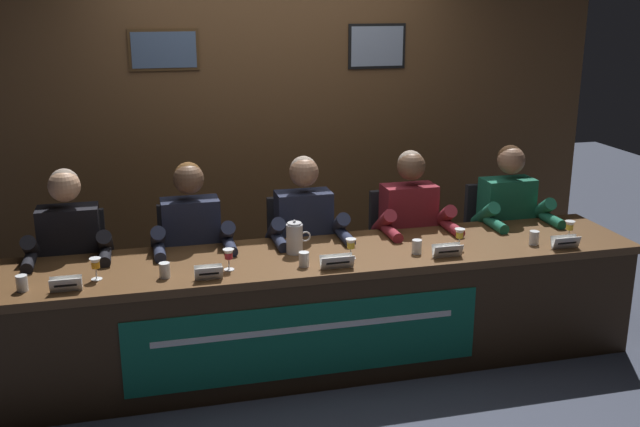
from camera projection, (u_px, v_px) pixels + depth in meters
name	position (u px, v px, depth m)	size (l,w,h in m)	color
ground_plane	(320.00, 361.00, 4.68)	(12.00, 12.00, 0.00)	#383D4C
wall_back_panelled	(274.00, 120.00, 5.65)	(5.16, 0.14, 2.60)	brown
conference_table	(324.00, 294.00, 4.44)	(3.96, 0.75, 0.72)	brown
chair_far_left	(76.00, 286.00, 4.73)	(0.44, 0.45, 0.90)	black
panelist_far_left	(70.00, 255.00, 4.47)	(0.51, 0.48, 1.23)	black
nameplate_far_left	(66.00, 284.00, 3.89)	(0.16, 0.06, 0.08)	white
juice_glass_far_left	(95.00, 265.00, 4.04)	(0.06, 0.06, 0.12)	white
water_cup_far_left	(22.00, 284.00, 3.90)	(0.06, 0.06, 0.08)	silver
chair_left	(192.00, 275.00, 4.90)	(0.44, 0.45, 0.90)	black
panelist_left	(193.00, 245.00, 4.64)	(0.51, 0.48, 1.23)	black
nameplate_left	(209.00, 273.00, 4.05)	(0.15, 0.06, 0.08)	white
juice_glass_left	(229.00, 256.00, 4.18)	(0.06, 0.06, 0.12)	white
water_cup_left	(165.00, 271.00, 4.08)	(0.06, 0.06, 0.08)	silver
chair_center	(300.00, 266.00, 5.07)	(0.44, 0.45, 0.90)	black
panelist_center	(307.00, 236.00, 4.81)	(0.51, 0.48, 1.23)	black
nameplate_center	(337.00, 262.00, 4.22)	(0.19, 0.06, 0.08)	white
juice_glass_center	(351.00, 245.00, 4.36)	(0.06, 0.06, 0.12)	white
water_cup_center	(304.00, 260.00, 4.25)	(0.06, 0.06, 0.08)	silver
chair_right	(401.00, 257.00, 5.25)	(0.44, 0.45, 0.90)	black
panelist_right	(412.00, 228.00, 4.98)	(0.51, 0.48, 1.23)	black
nameplate_right	(447.00, 251.00, 4.40)	(0.18, 0.06, 0.08)	white
juice_glass_right	(460.00, 235.00, 4.55)	(0.06, 0.06, 0.12)	white
water_cup_right	(417.00, 247.00, 4.46)	(0.06, 0.06, 0.08)	silver
chair_far_right	(495.00, 249.00, 5.42)	(0.44, 0.45, 0.90)	black
panelist_far_right	(511.00, 220.00, 5.16)	(0.51, 0.48, 1.23)	black
nameplate_far_right	(565.00, 242.00, 4.55)	(0.18, 0.06, 0.08)	white
juice_glass_far_right	(570.00, 227.00, 4.70)	(0.06, 0.06, 0.12)	white
water_cup_far_right	(534.00, 238.00, 4.63)	(0.06, 0.06, 0.08)	silver
water_pitcher_central	(295.00, 238.00, 4.46)	(0.15, 0.10, 0.21)	silver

